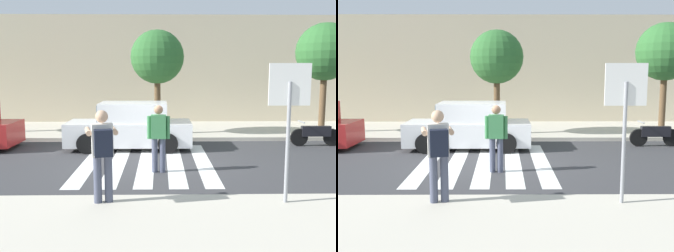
% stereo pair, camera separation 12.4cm
% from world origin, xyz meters
% --- Properties ---
extents(ground_plane, '(120.00, 120.00, 0.00)m').
position_xyz_m(ground_plane, '(0.00, 0.00, 0.00)').
color(ground_plane, '#38383A').
extents(sidewalk_far, '(60.00, 4.80, 0.14)m').
position_xyz_m(sidewalk_far, '(0.00, 6.00, 0.07)').
color(sidewalk_far, beige).
rests_on(sidewalk_far, ground).
extents(building_facade_far, '(56.00, 4.00, 5.26)m').
position_xyz_m(building_facade_far, '(0.00, 10.40, 2.63)').
color(building_facade_far, beige).
rests_on(building_facade_far, ground).
extents(crosswalk_stripe_0, '(0.44, 5.20, 0.01)m').
position_xyz_m(crosswalk_stripe_0, '(-1.60, 0.20, 0.00)').
color(crosswalk_stripe_0, silver).
rests_on(crosswalk_stripe_0, ground).
extents(crosswalk_stripe_1, '(0.44, 5.20, 0.01)m').
position_xyz_m(crosswalk_stripe_1, '(-0.80, 0.20, 0.00)').
color(crosswalk_stripe_1, silver).
rests_on(crosswalk_stripe_1, ground).
extents(crosswalk_stripe_2, '(0.44, 5.20, 0.01)m').
position_xyz_m(crosswalk_stripe_2, '(0.00, 0.20, 0.00)').
color(crosswalk_stripe_2, silver).
rests_on(crosswalk_stripe_2, ground).
extents(crosswalk_stripe_3, '(0.44, 5.20, 0.01)m').
position_xyz_m(crosswalk_stripe_3, '(0.80, 0.20, 0.00)').
color(crosswalk_stripe_3, silver).
rests_on(crosswalk_stripe_3, ground).
extents(crosswalk_stripe_4, '(0.44, 5.20, 0.01)m').
position_xyz_m(crosswalk_stripe_4, '(1.60, 0.20, 0.00)').
color(crosswalk_stripe_4, silver).
rests_on(crosswalk_stripe_4, ground).
extents(stop_sign, '(0.76, 0.08, 2.57)m').
position_xyz_m(stop_sign, '(2.72, -3.68, 2.01)').
color(stop_sign, gray).
rests_on(stop_sign, sidewalk_near).
extents(photographer_with_backpack, '(0.70, 0.92, 1.72)m').
position_xyz_m(photographer_with_backpack, '(-0.67, -3.65, 1.17)').
color(photographer_with_backpack, '#474C60').
rests_on(photographer_with_backpack, sidewalk_near).
extents(pedestrian_crossing, '(0.58, 0.26, 1.72)m').
position_xyz_m(pedestrian_crossing, '(0.35, -0.89, 0.97)').
color(pedestrian_crossing, '#474C60').
rests_on(pedestrian_crossing, ground).
extents(parked_car_white, '(4.10, 1.92, 1.55)m').
position_xyz_m(parked_car_white, '(-0.60, 2.30, 0.73)').
color(parked_car_white, white).
rests_on(parked_car_white, ground).
extents(motorcycle, '(1.76, 0.60, 0.87)m').
position_xyz_m(motorcycle, '(5.77, 2.60, 0.41)').
color(motorcycle, black).
rests_on(motorcycle, ground).
extents(street_tree_center, '(2.05, 2.05, 4.01)m').
position_xyz_m(street_tree_center, '(0.28, 4.52, 3.10)').
color(street_tree_center, brown).
rests_on(street_tree_center, sidewalk_far).
extents(street_tree_east, '(2.18, 2.18, 4.27)m').
position_xyz_m(street_tree_east, '(6.66, 4.28, 3.29)').
color(street_tree_east, brown).
rests_on(street_tree_east, sidewalk_far).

